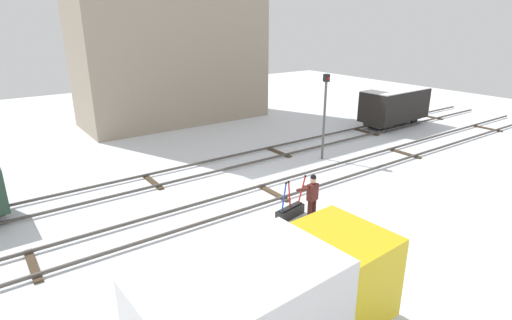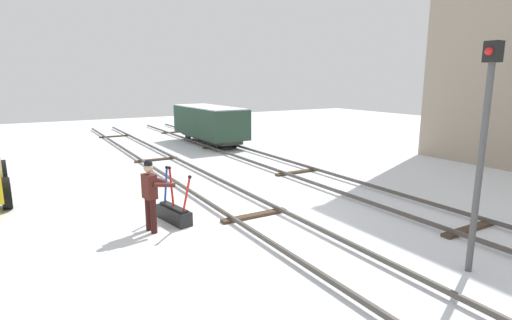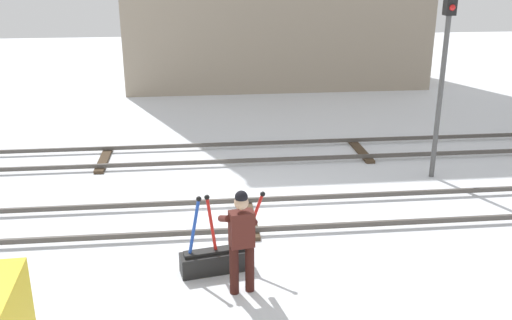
{
  "view_description": "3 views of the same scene",
  "coord_description": "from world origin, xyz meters",
  "px_view_note": "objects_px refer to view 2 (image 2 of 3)",
  "views": [
    {
      "loc": [
        -9.48,
        -11.92,
        6.76
      ],
      "look_at": [
        -0.67,
        0.25,
        1.53
      ],
      "focal_mm": 28.53,
      "sensor_mm": 36.0,
      "label": 1
    },
    {
      "loc": [
        8.73,
        -5.15,
        3.62
      ],
      "look_at": [
        -0.8,
        0.52,
        1.36
      ],
      "focal_mm": 27.92,
      "sensor_mm": 36.0,
      "label": 2
    },
    {
      "loc": [
        -1.03,
        -10.69,
        5.12
      ],
      "look_at": [
        0.18,
        0.37,
        1.18
      ],
      "focal_mm": 40.03,
      "sensor_mm": 36.0,
      "label": 3
    }
  ],
  "objects_px": {
    "rail_worker": "(151,191)",
    "signal_post": "(483,138)",
    "switch_lever_frame": "(174,212)",
    "freight_car_far_end": "(209,122)"
  },
  "relations": [
    {
      "from": "switch_lever_frame",
      "to": "signal_post",
      "type": "height_order",
      "value": "signal_post"
    },
    {
      "from": "rail_worker",
      "to": "signal_post",
      "type": "distance_m",
      "value": 7.08
    },
    {
      "from": "switch_lever_frame",
      "to": "signal_post",
      "type": "relative_size",
      "value": 0.35
    },
    {
      "from": "freight_car_far_end",
      "to": "rail_worker",
      "type": "bearing_deg",
      "value": -31.11
    },
    {
      "from": "switch_lever_frame",
      "to": "rail_worker",
      "type": "xyz_separation_m",
      "value": [
        0.37,
        -0.67,
        0.75
      ]
    },
    {
      "from": "switch_lever_frame",
      "to": "rail_worker",
      "type": "bearing_deg",
      "value": -71.42
    },
    {
      "from": "switch_lever_frame",
      "to": "freight_car_far_end",
      "type": "xyz_separation_m",
      "value": [
        -11.07,
        5.99,
        1.0
      ]
    },
    {
      "from": "rail_worker",
      "to": "freight_car_far_end",
      "type": "distance_m",
      "value": 13.25
    },
    {
      "from": "rail_worker",
      "to": "switch_lever_frame",
      "type": "bearing_deg",
      "value": 108.58
    },
    {
      "from": "signal_post",
      "to": "switch_lever_frame",
      "type": "bearing_deg",
      "value": -144.34
    }
  ]
}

